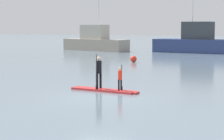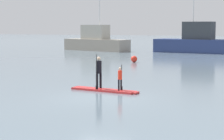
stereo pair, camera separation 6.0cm
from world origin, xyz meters
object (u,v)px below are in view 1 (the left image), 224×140
(paddler_child_solo, at_px, (120,77))
(mooring_buoy_near, at_px, (133,59))
(paddleboard_near, at_px, (105,90))
(trawler_grey_distant, at_px, (95,41))
(paddler_adult, at_px, (99,70))
(fishing_boat_white_large, at_px, (197,42))

(paddler_child_solo, distance_m, mooring_buoy_near, 17.08)
(paddleboard_near, height_order, trawler_grey_distant, trawler_grey_distant)
(paddler_adult, xyz_separation_m, mooring_buoy_near, (-3.43, 16.27, -0.72))
(fishing_boat_white_large, height_order, trawler_grey_distant, fishing_boat_white_large)
(paddleboard_near, xyz_separation_m, trawler_grey_distant, (-13.71, 31.25, 1.13))
(mooring_buoy_near, bearing_deg, paddler_child_solo, -74.36)
(paddleboard_near, distance_m, paddler_child_solo, 1.09)
(fishing_boat_white_large, bearing_deg, paddler_child_solo, -87.10)
(paddler_adult, relative_size, trawler_grey_distant, 0.18)
(fishing_boat_white_large, xyz_separation_m, mooring_buoy_near, (-2.99, -15.28, -0.94))
(paddleboard_near, height_order, paddler_child_solo, paddler_child_solo)
(paddler_adult, distance_m, mooring_buoy_near, 16.64)
(paddleboard_near, relative_size, fishing_boat_white_large, 0.34)
(paddleboard_near, relative_size, trawler_grey_distant, 0.37)
(paddler_child_solo, relative_size, mooring_buoy_near, 2.16)
(paddler_adult, height_order, mooring_buoy_near, paddler_adult)
(paddleboard_near, xyz_separation_m, paddler_child_solo, (0.85, -0.12, 0.68))
(paddleboard_near, bearing_deg, mooring_buoy_near, 102.95)
(paddleboard_near, distance_m, trawler_grey_distant, 34.15)
(fishing_boat_white_large, bearing_deg, trawler_grey_distant, -178.48)
(trawler_grey_distant, bearing_deg, paddler_adult, -66.79)
(fishing_boat_white_large, xyz_separation_m, trawler_grey_distant, (-12.95, -0.34, -0.05))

